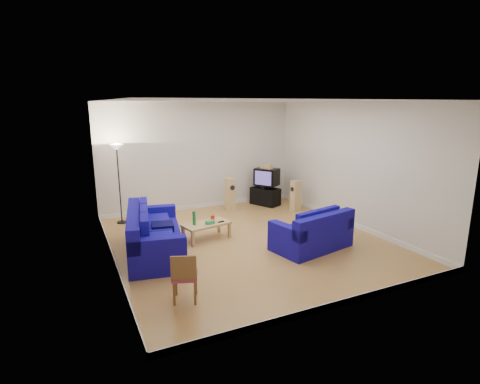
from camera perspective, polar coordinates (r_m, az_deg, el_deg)
name	(u,v)px	position (r m, az deg, el deg)	size (l,w,h in m)	color
room	(248,177)	(8.43, 1.16, 2.37)	(6.01, 6.51, 3.21)	olive
sofa_three_seat	(152,238)	(8.25, -13.29, -6.79)	(1.51, 2.64, 0.96)	navy
sofa_loveseat	(313,235)	(8.45, 11.09, -6.39)	(1.88, 1.29, 0.86)	navy
coffee_table	(206,225)	(8.89, -5.14, -5.07)	(1.19, 0.77, 0.40)	tan
bottle	(194,218)	(8.73, -7.00, -3.98)	(0.07, 0.07, 0.32)	#197233
tissue_box	(210,222)	(8.79, -4.60, -4.62)	(0.20, 0.11, 0.08)	green
red_canister	(213,218)	(9.02, -4.18, -3.96)	(0.10, 0.10, 0.14)	red
remote	(221,222)	(8.92, -2.91, -4.54)	(0.16, 0.05, 0.02)	black
tv_stand	(265,196)	(11.94, 3.87, -0.66)	(0.89, 0.49, 0.54)	black
av_receiver	(265,187)	(11.85, 3.81, 0.82)	(0.41, 0.34, 0.10)	black
television	(267,177)	(11.79, 4.09, 2.32)	(0.81, 0.86, 0.54)	black
centre_speaker	(266,166)	(11.70, 4.02, 3.91)	(0.40, 0.16, 0.14)	tan
speaker_left	(230,194)	(11.18, -1.52, -0.37)	(0.25, 0.32, 1.00)	tan
speaker_right	(296,196)	(11.30, 8.47, -0.57)	(0.31, 0.25, 0.92)	tan
floor_lamp	(117,158)	(10.28, -18.19, 4.89)	(0.36, 0.36, 2.13)	black
dining_chair	(185,275)	(6.19, -8.45, -12.39)	(0.52, 0.52, 0.84)	brown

